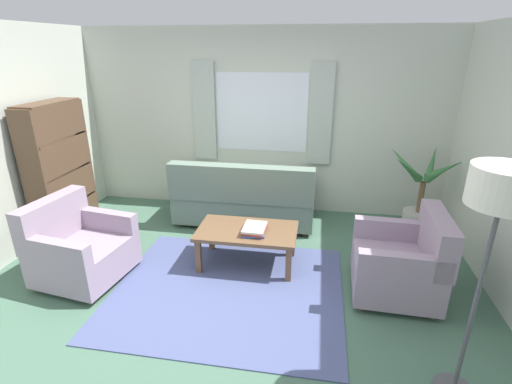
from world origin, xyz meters
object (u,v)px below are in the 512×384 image
at_px(armchair_left, 79,248).
at_px(armchair_right, 403,263).
at_px(potted_plant, 420,202).
at_px(standing_lamp, 500,205).
at_px(book_stack_on_table, 254,229).
at_px(bookshelf, 64,176).
at_px(coffee_table, 247,234).
at_px(couch, 244,199).

relative_size(armchair_left, armchair_right, 1.08).
height_order(potted_plant, standing_lamp, standing_lamp).
height_order(armchair_right, potted_plant, potted_plant).
relative_size(armchair_right, book_stack_on_table, 2.70).
height_order(armchair_left, bookshelf, bookshelf).
bearing_deg(potted_plant, bookshelf, -171.02).
relative_size(armchair_right, coffee_table, 0.80).
xyz_separation_m(couch, potted_plant, (2.31, 0.07, 0.09)).
xyz_separation_m(couch, coffee_table, (0.24, -1.05, 0.01)).
xyz_separation_m(couch, bookshelf, (-2.20, -0.64, 0.42)).
height_order(couch, bookshelf, bookshelf).
bearing_deg(potted_plant, book_stack_on_table, -149.04).
xyz_separation_m(armchair_left, book_stack_on_table, (1.79, 0.49, 0.12)).
distance_m(armchair_left, bookshelf, 1.30).
relative_size(armchair_left, standing_lamp, 0.56).
distance_m(coffee_table, potted_plant, 2.35).
xyz_separation_m(book_stack_on_table, bookshelf, (-2.54, 0.47, 0.32)).
distance_m(book_stack_on_table, potted_plant, 2.30).
height_order(armchair_right, coffee_table, armchair_right).
bearing_deg(armchair_right, bookshelf, -97.83).
bearing_deg(potted_plant, standing_lamp, -95.99).
bearing_deg(standing_lamp, armchair_right, 99.15).
relative_size(potted_plant, standing_lamp, 0.69).
relative_size(book_stack_on_table, potted_plant, 0.28).
distance_m(couch, bookshelf, 2.33).
xyz_separation_m(armchair_left, potted_plant, (3.76, 1.68, 0.10)).
height_order(book_stack_on_table, potted_plant, potted_plant).
xyz_separation_m(book_stack_on_table, potted_plant, (1.97, 1.18, -0.02)).
distance_m(potted_plant, bookshelf, 4.58).
bearing_deg(armchair_left, standing_lamp, -95.86).
relative_size(book_stack_on_table, standing_lamp, 0.19).
bearing_deg(couch, potted_plant, -178.15).
bearing_deg(book_stack_on_table, armchair_left, -164.58).
height_order(coffee_table, standing_lamp, standing_lamp).
bearing_deg(bookshelf, armchair_left, 37.74).
bearing_deg(bookshelf, potted_plant, 98.98).
height_order(coffee_table, bookshelf, bookshelf).
distance_m(coffee_table, bookshelf, 2.51).
height_order(armchair_left, coffee_table, armchair_left).
xyz_separation_m(armchair_right, potted_plant, (0.46, 1.41, 0.10)).
bearing_deg(armchair_right, couch, -123.88).
bearing_deg(armchair_left, coffee_table, -63.60).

